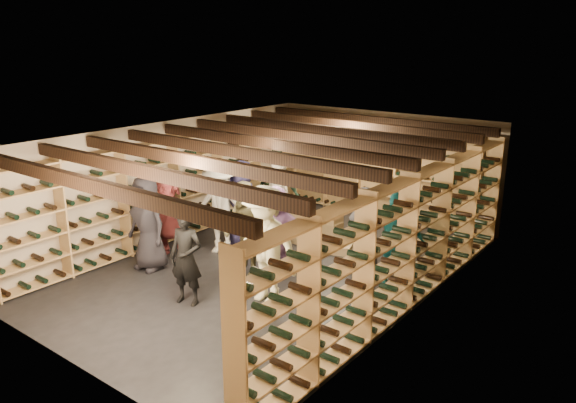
% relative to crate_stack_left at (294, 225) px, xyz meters
% --- Properties ---
extents(ground, '(8.00, 8.00, 0.00)m').
position_rel_crate_stack_left_xyz_m(ground, '(0.51, -1.30, -0.34)').
color(ground, black).
rests_on(ground, ground).
extents(walls, '(5.52, 8.02, 2.40)m').
position_rel_crate_stack_left_xyz_m(walls, '(0.51, -1.30, 0.86)').
color(walls, '#C4B298').
rests_on(walls, ground).
extents(ceiling, '(5.50, 8.00, 0.01)m').
position_rel_crate_stack_left_xyz_m(ceiling, '(0.51, -1.30, 2.06)').
color(ceiling, beige).
rests_on(ceiling, walls).
extents(ceiling_joists, '(5.40, 7.12, 0.18)m').
position_rel_crate_stack_left_xyz_m(ceiling_joists, '(0.51, -1.30, 1.92)').
color(ceiling_joists, black).
rests_on(ceiling_joists, ground).
extents(wine_rack_left, '(0.32, 7.50, 2.15)m').
position_rel_crate_stack_left_xyz_m(wine_rack_left, '(-2.06, -1.30, 0.74)').
color(wine_rack_left, tan).
rests_on(wine_rack_left, ground).
extents(wine_rack_right, '(0.32, 7.50, 2.15)m').
position_rel_crate_stack_left_xyz_m(wine_rack_right, '(3.08, -1.30, 0.74)').
color(wine_rack_right, tan).
rests_on(wine_rack_right, ground).
extents(wine_rack_back, '(4.70, 0.30, 2.15)m').
position_rel_crate_stack_left_xyz_m(wine_rack_back, '(0.51, 2.53, 0.73)').
color(wine_rack_back, tan).
rests_on(wine_rack_back, ground).
extents(crate_stack_left, '(0.52, 0.36, 0.68)m').
position_rel_crate_stack_left_xyz_m(crate_stack_left, '(0.00, 0.00, 0.00)').
color(crate_stack_left, tan).
rests_on(crate_stack_left, ground).
extents(crate_stack_right, '(0.52, 0.37, 0.51)m').
position_rel_crate_stack_left_xyz_m(crate_stack_right, '(0.42, 0.64, -0.08)').
color(crate_stack_right, tan).
rests_on(crate_stack_right, ground).
extents(crate_loose, '(0.58, 0.47, 0.17)m').
position_rel_crate_stack_left_xyz_m(crate_loose, '(1.07, 0.00, -0.25)').
color(crate_loose, tan).
rests_on(crate_loose, ground).
extents(person_0, '(0.84, 0.55, 1.71)m').
position_rel_crate_stack_left_xyz_m(person_0, '(-1.21, -2.69, 0.51)').
color(person_0, black).
rests_on(person_0, ground).
extents(person_1, '(0.63, 0.49, 1.51)m').
position_rel_crate_stack_left_xyz_m(person_1, '(0.35, -3.22, 0.41)').
color(person_1, black).
rests_on(person_1, ground).
extents(person_2, '(0.97, 0.86, 1.66)m').
position_rel_crate_stack_left_xyz_m(person_2, '(0.29, -1.84, 0.49)').
color(person_2, brown).
rests_on(person_2, ground).
extents(person_3, '(1.22, 0.71, 1.87)m').
position_rel_crate_stack_left_xyz_m(person_3, '(1.27, -2.42, 0.60)').
color(person_3, '#EDEAB8').
rests_on(person_3, ground).
extents(person_4, '(1.07, 0.79, 1.69)m').
position_rel_crate_stack_left_xyz_m(person_4, '(2.69, -0.93, 0.51)').
color(person_4, '#16737F').
rests_on(person_4, ground).
extents(person_5, '(1.57, 0.79, 1.62)m').
position_rel_crate_stack_left_xyz_m(person_5, '(-1.33, -2.11, 0.47)').
color(person_5, maroon).
rests_on(person_5, ground).
extents(person_6, '(0.95, 0.74, 1.73)m').
position_rel_crate_stack_left_xyz_m(person_6, '(-0.72, -0.80, 0.52)').
color(person_6, '#26234A').
rests_on(person_6, ground).
extents(person_7, '(0.75, 0.58, 1.83)m').
position_rel_crate_stack_left_xyz_m(person_7, '(-0.06, -0.47, 0.57)').
color(person_7, gray).
rests_on(person_7, ground).
extents(person_9, '(1.31, 1.03, 1.78)m').
position_rel_crate_stack_left_xyz_m(person_9, '(-0.76, -1.35, 0.55)').
color(person_9, '#A9A79B').
rests_on(person_9, ground).
extents(person_10, '(1.08, 0.47, 1.82)m').
position_rel_crate_stack_left_xyz_m(person_10, '(-0.44, 0.00, 0.57)').
color(person_10, '#244635').
rests_on(person_10, ground).
extents(person_11, '(1.53, 0.95, 1.57)m').
position_rel_crate_stack_left_xyz_m(person_11, '(0.68, -1.45, 0.45)').
color(person_11, '#865B95').
rests_on(person_11, ground).
extents(person_12, '(0.88, 0.75, 1.53)m').
position_rel_crate_stack_left_xyz_m(person_12, '(1.84, -0.41, 0.42)').
color(person_12, '#36353B').
rests_on(person_12, ground).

